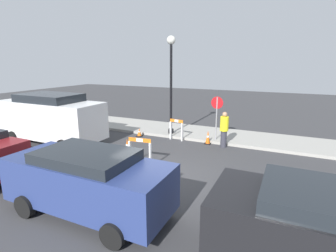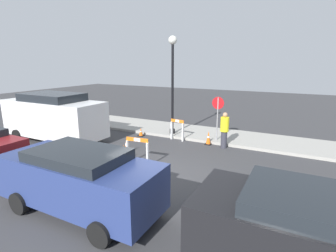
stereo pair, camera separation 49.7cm
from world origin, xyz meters
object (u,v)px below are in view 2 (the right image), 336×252
streetlamp_post (173,72)px  stop_sign (218,111)px  parked_car_2 (308,237)px  person_worker (224,129)px  work_van (54,115)px  parked_car_1 (80,177)px

streetlamp_post → stop_sign: bearing=-2.5°
stop_sign → parked_car_2: 8.66m
person_worker → work_van: size_ratio=0.31×
stop_sign → person_worker: 1.08m
parked_car_1 → work_van: work_van is taller
stop_sign → work_van: size_ratio=0.40×
streetlamp_post → stop_sign: streetlamp_post is taller
work_van → stop_sign: bearing=24.8°
streetlamp_post → parked_car_2: streetlamp_post is taller
work_van → streetlamp_post: bearing=35.8°
stop_sign → parked_car_2: size_ratio=0.54×
streetlamp_post → person_worker: 4.03m
streetlamp_post → work_van: bearing=-144.2°
parked_car_2 → person_worker: bearing=116.0°
parked_car_1 → work_van: bearing=145.0°
parked_car_1 → work_van: (-6.07, 4.25, 0.34)m
streetlamp_post → parked_car_1: streetlamp_post is taller
person_worker → parked_car_1: size_ratio=0.38×
person_worker → work_van: (-7.96, -2.79, 0.42)m
parked_car_1 → work_van: 7.41m
person_worker → stop_sign: bearing=-81.2°
streetlamp_post → parked_car_1: size_ratio=1.14×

